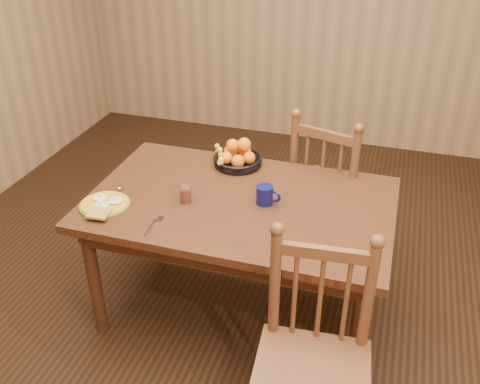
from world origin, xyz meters
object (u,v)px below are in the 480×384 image
(dining_table, at_px, (240,214))
(coffee_mug, at_px, (266,195))
(fruit_bowl, at_px, (237,157))
(chair_near, at_px, (313,363))
(breakfast_plate, at_px, (104,204))
(chair_far, at_px, (330,191))

(dining_table, distance_m, coffee_mug, 0.19)
(coffee_mug, distance_m, fruit_bowl, 0.46)
(coffee_mug, bearing_deg, fruit_bowl, 126.23)
(chair_near, xyz_separation_m, coffee_mug, (-0.41, 0.76, 0.30))
(dining_table, height_order, chair_near, chair_near)
(dining_table, bearing_deg, chair_near, -53.97)
(chair_near, relative_size, coffee_mug, 7.75)
(dining_table, height_order, breakfast_plate, breakfast_plate)
(dining_table, bearing_deg, chair_far, 58.54)
(breakfast_plate, bearing_deg, dining_table, 22.26)
(chair_far, xyz_separation_m, breakfast_plate, (-1.05, -0.92, 0.25))
(dining_table, distance_m, fruit_bowl, 0.43)
(chair_near, distance_m, coffee_mug, 0.91)
(chair_far, distance_m, coffee_mug, 0.75)
(chair_near, relative_size, fruit_bowl, 3.20)
(dining_table, relative_size, breakfast_plate, 5.51)
(dining_table, distance_m, chair_far, 0.78)
(breakfast_plate, xyz_separation_m, coffee_mug, (0.79, 0.28, 0.04))
(fruit_bowl, bearing_deg, breakfast_plate, -128.44)
(breakfast_plate, bearing_deg, fruit_bowl, 51.56)
(dining_table, height_order, coffee_mug, coffee_mug)
(coffee_mug, xyz_separation_m, fruit_bowl, (-0.27, 0.37, 0.00))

